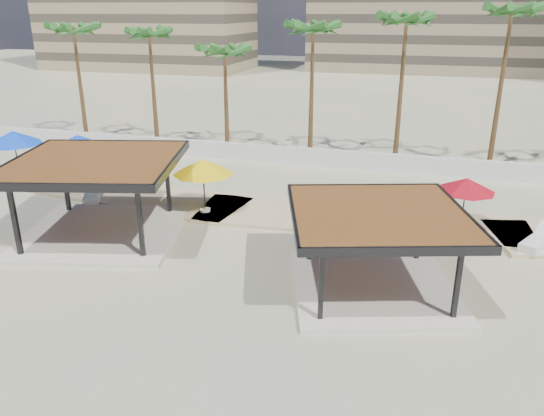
{
  "coord_description": "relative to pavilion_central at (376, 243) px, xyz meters",
  "views": [
    {
      "loc": [
        4.65,
        -17.34,
        9.81
      ],
      "look_at": [
        -1.55,
        4.07,
        1.4
      ],
      "focal_mm": 35.0,
      "sensor_mm": 36.0,
      "label": 1
    }
  ],
  "objects": [
    {
      "name": "ground",
      "position": [
        -3.43,
        -0.47,
        -1.87
      ],
      "size": [
        200.0,
        200.0,
        0.0
      ],
      "primitive_type": "plane",
      "color": "tan",
      "rests_on": "ground"
    },
    {
      "name": "promenade",
      "position": [
        -1.43,
        7.2,
        -1.81
      ],
      "size": [
        44.45,
        7.97,
        0.24
      ],
      "color": "#C6B284",
      "rests_on": "ground"
    },
    {
      "name": "boundary_wall",
      "position": [
        -3.43,
        15.53,
        -1.27
      ],
      "size": [
        56.0,
        0.3,
        1.2
      ],
      "primitive_type": "cube",
      "color": "silver",
      "rests_on": "ground"
    },
    {
      "name": "pavilion_central",
      "position": [
        0.0,
        0.0,
        0.0
      ],
      "size": [
        7.71,
        7.71,
        3.13
      ],
      "rotation": [
        0.0,
        0.0,
        0.3
      ],
      "color": "beige",
      "rests_on": "ground"
    },
    {
      "name": "pavilion_west",
      "position": [
        -12.58,
        1.67,
        0.3
      ],
      "size": [
        8.68,
        8.68,
        3.63
      ],
      "rotation": [
        0.0,
        0.0,
        0.25
      ],
      "color": "beige",
      "rests_on": "ground"
    },
    {
      "name": "umbrella_a",
      "position": [
        -21.93,
        7.37,
        0.81
      ],
      "size": [
        4.11,
        4.11,
        2.91
      ],
      "rotation": [
        0.0,
        0.0,
        -0.31
      ],
      "color": "beige",
      "rests_on": "promenade"
    },
    {
      "name": "umbrella_b",
      "position": [
        -9.01,
        5.33,
        0.64
      ],
      "size": [
        4.02,
        4.02,
        2.7
      ],
      "rotation": [
        0.0,
        0.0,
        0.42
      ],
      "color": "beige",
      "rests_on": "promenade"
    },
    {
      "name": "umbrella_c",
      "position": [
        3.37,
        6.84,
        0.37
      ],
      "size": [
        3.16,
        3.16,
        2.39
      ],
      "rotation": [
        0.0,
        0.0,
        0.2
      ],
      "color": "beige",
      "rests_on": "promenade"
    },
    {
      "name": "umbrella_f",
      "position": [
        -17.72,
        7.66,
        0.78
      ],
      "size": [
        4.1,
        4.1,
        2.87
      ],
      "rotation": [
        0.0,
        0.0,
        0.33
      ],
      "color": "beige",
      "rests_on": "promenade"
    },
    {
      "name": "lounger_a",
      "position": [
        -15.59,
        5.38,
        -1.48
      ],
      "size": [
        1.74,
        2.32,
        0.86
      ],
      "rotation": [
        0.0,
        0.0,
        2.08
      ],
      "color": "white",
      "rests_on": "promenade"
    },
    {
      "name": "lounger_b",
      "position": [
        6.42,
        5.38,
        -1.48
      ],
      "size": [
        1.77,
        2.33,
        0.86
      ],
      "rotation": [
        0.0,
        0.0,
        1.05
      ],
      "color": "white",
      "rests_on": "promenade"
    },
    {
      "name": "palm_a",
      "position": [
        -24.43,
        17.83,
        6.17
      ],
      "size": [
        3.0,
        3.0,
        9.2
      ],
      "color": "brown",
      "rests_on": "ground"
    },
    {
      "name": "palm_b",
      "position": [
        -18.43,
        18.23,
        5.95
      ],
      "size": [
        3.0,
        3.0,
        8.95
      ],
      "color": "brown",
      "rests_on": "ground"
    },
    {
      "name": "palm_c",
      "position": [
        -12.43,
        17.63,
        4.95
      ],
      "size": [
        3.0,
        3.0,
        7.9
      ],
      "color": "brown",
      "rests_on": "ground"
    },
    {
      "name": "palm_d",
      "position": [
        -6.43,
        18.43,
        6.4
      ],
      "size": [
        3.0,
        3.0,
        9.43
      ],
      "color": "brown",
      "rests_on": "ground"
    },
    {
      "name": "palm_e",
      "position": [
        -0.43,
        17.93,
        6.94
      ],
      "size": [
        3.0,
        3.0,
        10.01
      ],
      "color": "brown",
      "rests_on": "ground"
    },
    {
      "name": "palm_f",
      "position": [
        5.57,
        18.13,
        7.42
      ],
      "size": [
        3.0,
        3.0,
        10.53
      ],
      "color": "brown",
      "rests_on": "ground"
    }
  ]
}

